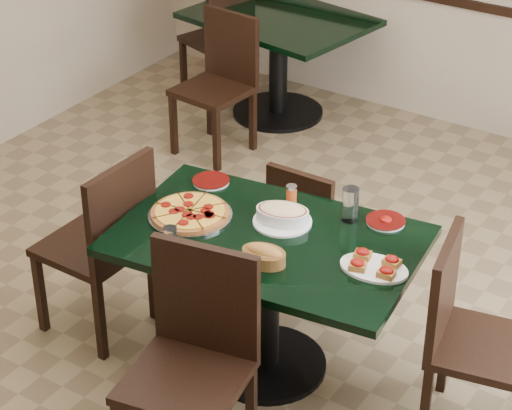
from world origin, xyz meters
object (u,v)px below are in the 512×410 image
Objects in this scene: lasagna_casserole at (282,214)px; bruschetta_platter at (374,265)px; back_chair_near at (221,76)px; bread_basket at (264,255)px; chair_near at (195,350)px; back_table at (279,47)px; pepperoni_pizza at (190,213)px; back_chair_left at (222,33)px; chair_far at (308,226)px; chair_right at (466,328)px; chair_left at (106,238)px; main_table at (267,270)px.

lasagna_casserole is 0.54m from bruschetta_platter.
back_chair_near is 2.57m from bread_basket.
bruschetta_platter is (0.46, 0.68, 0.20)m from chair_near.
back_table is at bearing 123.87° from bruschetta_platter.
back_chair_near is 2.17m from pepperoni_pizza.
chair_near reaches higher than back_chair_left.
chair_far is 0.90m from bread_basket.
chair_right is 0.48m from bruschetta_platter.
back_chair_near is at bearing 121.14° from pepperoni_pizza.
back_table is 4.72× the size of lasagna_casserole.
chair_near reaches higher than lasagna_casserole.
lasagna_casserole is (0.13, -0.47, 0.35)m from chair_far.
chair_far is 3.69× the size of bread_basket.
back_table is 2.71m from chair_left.
chair_left is at bearing 49.14° from chair_far.
chair_left is at bearing -67.22° from back_table.
chair_far is 2.02× the size of pepperoni_pizza.
chair_left is 3.06× the size of bruschetta_platter.
chair_far is 2.64m from back_chair_left.
chair_right is 1.00× the size of back_chair_near.
back_chair_left reaches higher than chair_far.
back_chair_left is at bearing 121.98° from pepperoni_pizza.
chair_far reaches higher than main_table.
bruschetta_platter is (-0.40, -0.11, 0.24)m from chair_right.
lasagna_casserole is (-0.93, 0.00, 0.26)m from chair_right.
chair_far is (1.33, -1.84, -0.08)m from back_table.
back_chair_near is 2.38× the size of pepperoni_pizza.
main_table is 0.65m from chair_near.
back_chair_left is 2.77× the size of bruschetta_platter.
back_chair_left is at bearing -176.18° from back_table.
chair_left is 0.48m from pepperoni_pizza.
back_table is at bearing 105.73° from lasagna_casserole.
chair_left is 2.51× the size of pepperoni_pizza.
chair_near is at bearing -102.22° from bread_basket.
bread_basket is at bearing -69.00° from main_table.
chair_left reaches higher than lasagna_casserole.
bruschetta_platter is at bearing 62.95° from back_chair_left.
chair_left is 0.90m from lasagna_casserole.
bread_basket is 0.67× the size of bruschetta_platter.
back_table is 1.32× the size of chair_near.
bruschetta_platter is (0.92, 0.08, 0.01)m from pepperoni_pizza.
back_chair_near is at bearing 112.25° from chair_near.
bruschetta_platter is at bearing -3.79° from main_table.
pepperoni_pizza is (-0.40, -0.05, 0.20)m from main_table.
bruschetta_platter is (2.03, -1.77, 0.24)m from back_chair_near.
chair_far is 0.81× the size of chair_left.
chair_near is 1.00m from chair_left.
bread_basket reaches higher than bruschetta_platter.
chair_left is at bearing -65.38° from back_chair_near.
chair_left is 4.56× the size of bread_basket.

